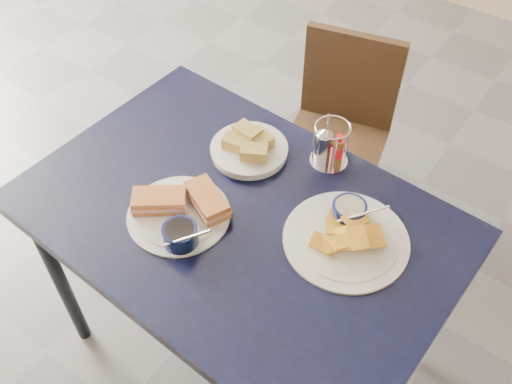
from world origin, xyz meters
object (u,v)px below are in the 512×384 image
Objects in this scene: plantain_plate at (347,232)px; condiment_caddy at (329,146)px; chair_far at (345,122)px; sandwich_plate at (181,212)px; bread_basket at (249,147)px; dining_table at (239,230)px.

plantain_plate is 2.37× the size of condiment_caddy.
chair_far is 2.60× the size of sandwich_plate.
condiment_caddy is (0.18, -0.49, 0.36)m from chair_far.
bread_basket reaches higher than chair_far.
plantain_plate is at bearing -62.44° from chair_far.
dining_table is 0.30m from plantain_plate.
sandwich_plate is (-0.02, -0.90, 0.32)m from chair_far.
sandwich_plate is 2.22× the size of condiment_caddy.
condiment_caddy reaches higher than chair_far.
bread_basket is (0.00, 0.30, -0.00)m from sandwich_plate.
plantain_plate is 0.39m from bread_basket.
dining_table is 3.93× the size of sandwich_plate.
plantain_plate is at bearing 21.15° from dining_table.
bread_basket is (-0.11, 0.20, 0.09)m from dining_table.
sandwich_plate is (-0.11, -0.10, 0.10)m from dining_table.
dining_table is at bearing 40.95° from sandwich_plate.
chair_far is at bearing 96.76° from dining_table.
dining_table is 8.72× the size of condiment_caddy.
sandwich_plate is 1.36× the size of bread_basket.
plantain_plate reaches higher than bread_basket.
sandwich_plate is at bearing -116.24° from condiment_caddy.
chair_far is (-0.10, 0.80, -0.23)m from dining_table.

